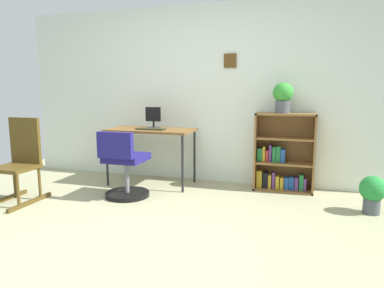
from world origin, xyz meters
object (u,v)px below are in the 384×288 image
object	(u,v)px
bookshelf_low	(283,156)
potted_plant_on_shelf	(283,96)
potted_plant_floor	(373,192)
keyboard	(151,129)
monitor	(153,118)
rocking_chair	(20,160)
office_chair	(124,169)
desk	(151,133)

from	to	relation	value
bookshelf_low	potted_plant_on_shelf	world-z (taller)	potted_plant_on_shelf
potted_plant_floor	keyboard	bearing A→B (deg)	173.64
keyboard	potted_plant_on_shelf	world-z (taller)	potted_plant_on_shelf
keyboard	potted_plant_on_shelf	distance (m)	1.71
monitor	keyboard	size ratio (longest dim) A/B	0.74
potted_plant_on_shelf	potted_plant_floor	size ratio (longest dim) A/B	0.94
rocking_chair	potted_plant_on_shelf	bearing A→B (deg)	24.82
potted_plant_on_shelf	potted_plant_floor	world-z (taller)	potted_plant_on_shelf
monitor	office_chair	world-z (taller)	monitor
monitor	office_chair	xyz separation A→B (m)	(-0.05, -0.75, -0.53)
desk	keyboard	xyz separation A→B (m)	(0.04, -0.09, 0.07)
rocking_chair	desk	bearing A→B (deg)	44.17
keyboard	rocking_chair	xyz separation A→B (m)	(-1.17, -1.01, -0.29)
monitor	potted_plant_floor	bearing A→B (deg)	-10.21
office_chair	potted_plant_floor	bearing A→B (deg)	5.95
keyboard	potted_plant_on_shelf	size ratio (longest dim) A/B	1.04
desk	monitor	size ratio (longest dim) A/B	4.00
office_chair	rocking_chair	world-z (taller)	rocking_chair
office_chair	rocking_chair	xyz separation A→B (m)	(-1.08, -0.44, 0.12)
potted_plant_floor	rocking_chair	bearing A→B (deg)	-169.11
office_chair	keyboard	bearing A→B (deg)	80.82
monitor	rocking_chair	bearing A→B (deg)	-133.27
bookshelf_low	potted_plant_floor	distance (m)	1.14
rocking_chair	potted_plant_floor	bearing A→B (deg)	10.89
rocking_chair	monitor	bearing A→B (deg)	46.73
desk	office_chair	bearing A→B (deg)	-94.59
potted_plant_floor	office_chair	bearing A→B (deg)	-174.05
desk	keyboard	world-z (taller)	keyboard
monitor	rocking_chair	distance (m)	1.69
desk	potted_plant_floor	bearing A→B (deg)	-8.18
desk	potted_plant_on_shelf	bearing A→B (deg)	6.73
monitor	bookshelf_low	world-z (taller)	monitor
monitor	rocking_chair	size ratio (longest dim) A/B	0.30
keyboard	bookshelf_low	world-z (taller)	bookshelf_low
monitor	keyboard	world-z (taller)	monitor
desk	potted_plant_floor	size ratio (longest dim) A/B	2.87
monitor	bookshelf_low	distance (m)	1.77
bookshelf_low	potted_plant_on_shelf	distance (m)	0.76
desk	office_chair	world-z (taller)	office_chair
desk	potted_plant_on_shelf	xyz separation A→B (m)	(1.67, 0.20, 0.49)
monitor	bookshelf_low	xyz separation A→B (m)	(1.70, 0.15, -0.45)
desk	bookshelf_low	xyz separation A→B (m)	(1.69, 0.25, -0.26)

